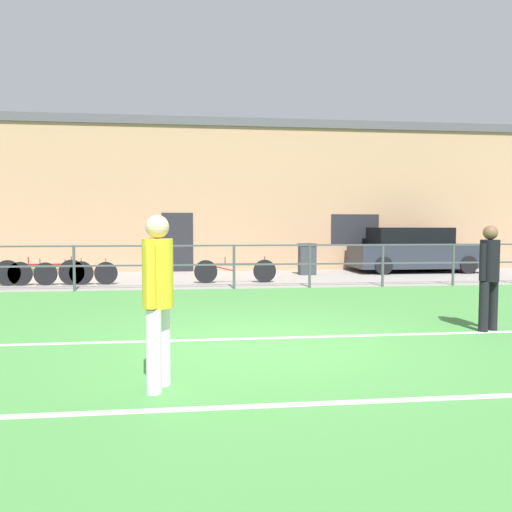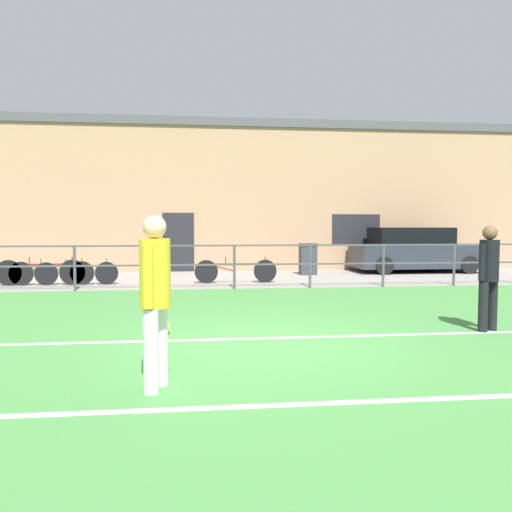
{
  "view_description": "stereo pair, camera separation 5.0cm",
  "coord_description": "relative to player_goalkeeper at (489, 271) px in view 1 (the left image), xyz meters",
  "views": [
    {
      "loc": [
        -0.93,
        -6.77,
        1.62
      ],
      "look_at": [
        0.35,
        4.14,
        0.96
      ],
      "focal_mm": 34.8,
      "sensor_mm": 36.0,
      "label": 1
    },
    {
      "loc": [
        -0.88,
        -6.77,
        1.62
      ],
      "look_at": [
        0.35,
        4.14,
        0.96
      ],
      "focal_mm": 34.8,
      "sensor_mm": 36.0,
      "label": 2
    }
  ],
  "objects": [
    {
      "name": "field_line_hash",
      "position": [
        -3.54,
        -2.8,
        -0.93
      ],
      "size": [
        36.0,
        0.11,
        0.0
      ],
      "primitive_type": "cube",
      "color": "white",
      "rests_on": "ground"
    },
    {
      "name": "bicycle_parked_3",
      "position": [
        -3.42,
        6.82,
        -0.57
      ],
      "size": [
        2.33,
        0.04,
        0.75
      ],
      "color": "black",
      "rests_on": "pavement_strip"
    },
    {
      "name": "player_goalkeeper",
      "position": [
        0.0,
        0.0,
        0.0
      ],
      "size": [
        0.41,
        0.29,
        1.63
      ],
      "rotation": [
        0.0,
        0.0,
        3.59
      ],
      "color": "black",
      "rests_on": "ground"
    },
    {
      "name": "perimeter_fence",
      "position": [
        -3.54,
        5.62,
        -0.18
      ],
      "size": [
        36.07,
        0.07,
        1.15
      ],
      "color": "#474C51",
      "rests_on": "ground"
    },
    {
      "name": "bicycle_parked_0",
      "position": [
        -8.74,
        6.82,
        -0.55
      ],
      "size": [
        2.36,
        0.04,
        0.78
      ],
      "color": "black",
      "rests_on": "pavement_strip"
    },
    {
      "name": "clubhouse_facade",
      "position": [
        -3.54,
        11.82,
        1.81
      ],
      "size": [
        28.0,
        2.56,
        5.47
      ],
      "color": "tan",
      "rests_on": "ground"
    },
    {
      "name": "field_line_touchline",
      "position": [
        -3.54,
        -0.11,
        -0.93
      ],
      "size": [
        36.0,
        0.11,
        0.0
      ],
      "primitive_type": "cube",
      "color": "white",
      "rests_on": "ground"
    },
    {
      "name": "bicycle_parked_1",
      "position": [
        -8.45,
        6.82,
        -0.57
      ],
      "size": [
        2.25,
        0.04,
        0.75
      ],
      "color": "black",
      "rests_on": "pavement_strip"
    },
    {
      "name": "soccer_ball_match",
      "position": [
        -4.98,
        0.28,
        -0.82
      ],
      "size": [
        0.23,
        0.23,
        0.23
      ],
      "primitive_type": "sphere",
      "color": "#E5E04C",
      "rests_on": "ground"
    },
    {
      "name": "trash_bin_0",
      "position": [
        -0.87,
        8.96,
        -0.39
      ],
      "size": [
        0.57,
        0.48,
        1.03
      ],
      "color": "#33383D",
      "rests_on": "pavement_strip"
    },
    {
      "name": "bicycle_parked_2",
      "position": [
        -7.79,
        6.82,
        -0.58
      ],
      "size": [
        2.22,
        0.04,
        0.73
      ],
      "color": "black",
      "rests_on": "pavement_strip"
    },
    {
      "name": "ground",
      "position": [
        -3.54,
        -0.38,
        -0.95
      ],
      "size": [
        60.0,
        44.0,
        0.04
      ],
      "primitive_type": "cube",
      "color": "#478C42"
    },
    {
      "name": "parked_car_red",
      "position": [
        3.08,
        9.52,
        -0.17
      ],
      "size": [
        4.39,
        1.93,
        1.56
      ],
      "color": "#282D38",
      "rests_on": "pavement_strip"
    },
    {
      "name": "player_striker",
      "position": [
        -4.86,
        -2.21,
        0.06
      ],
      "size": [
        0.3,
        0.46,
        1.73
      ],
      "rotation": [
        0.0,
        0.0,
        4.43
      ],
      "color": "white",
      "rests_on": "ground"
    },
    {
      "name": "pavement_strip",
      "position": [
        -3.54,
        8.12,
        -0.92
      ],
      "size": [
        48.0,
        5.0,
        0.02
      ],
      "primitive_type": "cube",
      "color": "gray",
      "rests_on": "ground"
    }
  ]
}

